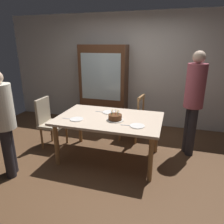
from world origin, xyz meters
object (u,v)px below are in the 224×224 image
at_px(chair_spindle_back, 132,118).
at_px(person_guest, 194,98).
at_px(birthday_cake, 115,118).
at_px(plate_far_side, 109,112).
at_px(china_cabinet, 104,86).
at_px(dining_table, 109,122).
at_px(person_celebrant, 3,120).
at_px(plate_near_celebrant, 77,119).
at_px(chair_upholstered, 49,120).
at_px(plate_near_guest, 137,126).

height_order(chair_spindle_back, person_guest, person_guest).
relative_size(birthday_cake, chair_spindle_back, 0.29).
xyz_separation_m(birthday_cake, chair_spindle_back, (0.09, 0.96, -0.34)).
bearing_deg(plate_far_side, china_cabinet, 112.35).
bearing_deg(plate_far_side, person_guest, 13.35).
height_order(dining_table, person_celebrant, person_celebrant).
bearing_deg(dining_table, chair_spindle_back, 75.39).
relative_size(person_celebrant, china_cabinet, 0.83).
relative_size(plate_near_celebrant, person_celebrant, 0.14).
distance_m(dining_table, person_guest, 1.49).
height_order(person_guest, china_cabinet, china_cabinet).
height_order(plate_far_side, chair_upholstered, chair_upholstered).
bearing_deg(person_guest, plate_near_celebrant, -155.28).
xyz_separation_m(dining_table, plate_far_side, (-0.09, 0.25, 0.09)).
height_order(plate_near_celebrant, person_celebrant, person_celebrant).
bearing_deg(plate_near_guest, plate_far_side, 140.65).
distance_m(plate_near_guest, person_celebrant, 1.92).
bearing_deg(birthday_cake, person_guest, 29.52).
bearing_deg(person_celebrant, dining_table, 34.74).
bearing_deg(person_celebrant, china_cabinet, 74.92).
height_order(plate_near_guest, chair_upholstered, chair_upholstered).
bearing_deg(plate_near_guest, person_celebrant, -160.28).
distance_m(dining_table, china_cabinet, 1.70).
distance_m(birthday_cake, chair_upholstered, 1.42).
height_order(plate_near_guest, person_guest, person_guest).
bearing_deg(plate_near_celebrant, plate_near_guest, 0.00).
bearing_deg(chair_spindle_back, plate_far_side, -116.74).
distance_m(plate_near_celebrant, person_guest, 2.00).
xyz_separation_m(birthday_cake, person_celebrant, (-1.42, -0.80, 0.10)).
relative_size(birthday_cake, chair_upholstered, 0.29).
height_order(dining_table, china_cabinet, china_cabinet).
relative_size(plate_far_side, china_cabinet, 0.12).
height_order(birthday_cake, person_guest, person_guest).
bearing_deg(plate_near_guest, chair_spindle_back, 104.63).
distance_m(chair_spindle_back, person_celebrant, 2.36).
relative_size(person_celebrant, person_guest, 0.87).
distance_m(dining_table, chair_spindle_back, 0.92).
relative_size(plate_near_celebrant, plate_near_guest, 1.00).
distance_m(plate_far_side, chair_spindle_back, 0.75).
xyz_separation_m(person_celebrant, china_cabinet, (0.66, 2.45, 0.05)).
xyz_separation_m(dining_table, plate_near_celebrant, (-0.47, -0.25, 0.09)).
relative_size(dining_table, plate_near_celebrant, 7.80).
bearing_deg(person_guest, birthday_cake, -150.48).
relative_size(plate_far_side, chair_spindle_back, 0.23).
height_order(person_celebrant, china_cabinet, china_cabinet).
xyz_separation_m(birthday_cake, china_cabinet, (-0.76, 1.65, 0.15)).
bearing_deg(china_cabinet, birthday_cake, -65.44).
height_order(plate_far_side, plate_near_guest, same).
bearing_deg(chair_upholstered, china_cabinet, 66.64).
bearing_deg(plate_near_celebrant, china_cabinet, 94.86).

